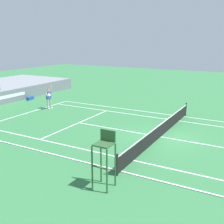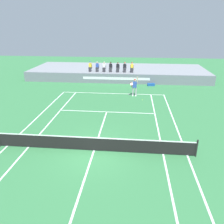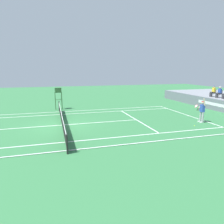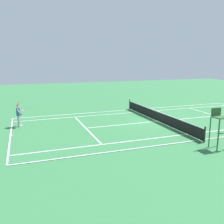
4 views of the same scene
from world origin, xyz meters
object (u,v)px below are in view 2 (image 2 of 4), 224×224
at_px(spectator_seated_5, 125,67).
at_px(spectator_seated_1, 97,67).
at_px(spectator_seated_2, 104,67).
at_px(tennis_player, 135,87).
at_px(spectator_seated_0, 90,67).
at_px(tennis_ball, 142,100).
at_px(spectator_seated_4, 118,67).
at_px(spectator_seated_3, 111,67).
at_px(spectator_seated_6, 132,68).
at_px(equipment_bag, 151,85).

bearing_deg(spectator_seated_5, spectator_seated_1, 180.00).
xyz_separation_m(spectator_seated_2, tennis_player, (4.02, -6.31, -0.85)).
bearing_deg(spectator_seated_5, spectator_seated_0, 180.00).
bearing_deg(tennis_ball, spectator_seated_0, 131.48).
distance_m(spectator_seated_0, tennis_player, 8.66).
relative_size(spectator_seated_5, tennis_player, 0.61).
height_order(spectator_seated_4, spectator_seated_5, same).
bearing_deg(spectator_seated_3, spectator_seated_2, 180.00).
bearing_deg(spectator_seated_1, spectator_seated_3, 0.00).
distance_m(spectator_seated_2, tennis_ball, 9.18).
distance_m(spectator_seated_4, tennis_player, 6.75).
xyz_separation_m(spectator_seated_4, spectator_seated_5, (0.90, 0.00, 0.00)).
height_order(spectator_seated_0, spectator_seated_4, same).
bearing_deg(spectator_seated_5, spectator_seated_6, 0.00).
bearing_deg(spectator_seated_6, spectator_seated_2, 180.00).
bearing_deg(spectator_seated_5, tennis_player, -78.01).
height_order(spectator_seated_1, spectator_seated_4, same).
xyz_separation_m(spectator_seated_3, tennis_ball, (4.00, -7.58, -1.81)).
xyz_separation_m(spectator_seated_0, tennis_ball, (6.70, -7.58, -1.81)).
bearing_deg(spectator_seated_1, spectator_seated_5, 0.00).
xyz_separation_m(spectator_seated_0, equipment_bag, (7.90, -1.96, -1.68)).
relative_size(spectator_seated_6, tennis_player, 0.61).
xyz_separation_m(spectator_seated_5, tennis_ball, (2.16, -7.58, -1.81)).
relative_size(spectator_seated_4, tennis_player, 0.61).
relative_size(spectator_seated_3, tennis_player, 0.61).
bearing_deg(spectator_seated_2, tennis_player, -57.46).
bearing_deg(spectator_seated_5, tennis_ball, -74.06).
bearing_deg(spectator_seated_2, spectator_seated_6, 0.00).
xyz_separation_m(spectator_seated_4, tennis_player, (2.24, -6.31, -0.85)).
xyz_separation_m(spectator_seated_5, spectator_seated_6, (0.94, 0.00, 0.00)).
bearing_deg(equipment_bag, tennis_ball, -102.00).
xyz_separation_m(spectator_seated_6, tennis_ball, (1.23, -7.58, -1.81)).
distance_m(tennis_player, tennis_ball, 1.80).
xyz_separation_m(spectator_seated_0, spectator_seated_5, (4.54, 0.00, 0.00)).
distance_m(spectator_seated_1, equipment_bag, 7.42).
bearing_deg(spectator_seated_2, spectator_seated_5, 0.00).
bearing_deg(spectator_seated_2, spectator_seated_3, 0.00).
relative_size(spectator_seated_4, tennis_ball, 18.60).
xyz_separation_m(spectator_seated_6, equipment_bag, (2.42, -1.96, -1.68)).
relative_size(spectator_seated_0, spectator_seated_1, 1.00).
xyz_separation_m(spectator_seated_4, tennis_ball, (3.06, -7.58, -1.81)).
bearing_deg(spectator_seated_0, spectator_seated_3, 0.00).
bearing_deg(spectator_seated_5, equipment_bag, -30.25).
bearing_deg(tennis_player, equipment_bag, 65.06).
bearing_deg(spectator_seated_3, spectator_seated_1, 180.00).
relative_size(spectator_seated_1, spectator_seated_5, 1.00).
distance_m(spectator_seated_1, tennis_ball, 9.69).
relative_size(spectator_seated_2, equipment_bag, 1.36).
relative_size(spectator_seated_5, tennis_ball, 18.60).
bearing_deg(spectator_seated_3, tennis_ball, -62.17).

